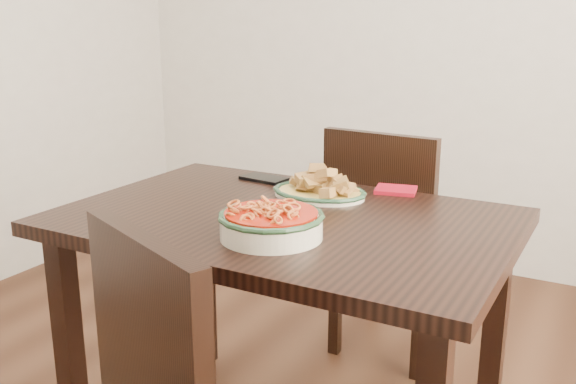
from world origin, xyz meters
The scene contains 7 objects.
wall_back centered at (0.00, 1.75, 1.30)m, with size 3.50×0.10×2.60m, color silver.
dining_table centered at (0.13, -0.01, 0.65)m, with size 1.21×0.80×0.75m.
chair_far centered at (0.19, 0.68, 0.50)m, with size 0.45×0.45×0.89m.
fish_plate centered at (0.13, 0.20, 0.79)m, with size 0.28×0.22×0.11m.
noodle_bowl centered at (0.19, -0.19, 0.79)m, with size 0.26×0.26×0.08m.
smartphone centered at (-0.12, 0.29, 0.76)m, with size 0.15×0.08×0.01m, color black.
napkin centered at (0.31, 0.36, 0.76)m, with size 0.12×0.10×0.01m, color maroon.
Camera 1 is at (0.94, -1.47, 1.27)m, focal length 40.00 mm.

